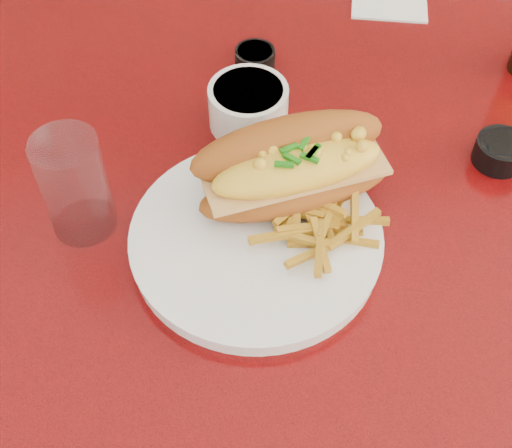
# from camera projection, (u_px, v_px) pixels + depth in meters

# --- Properties ---
(ground) EXTENTS (8.00, 8.00, 0.00)m
(ground) POSITION_uv_depth(u_px,v_px,m) (335.00, 429.00, 1.47)
(ground) COLOR silver
(ground) RESTS_ON ground
(diner_table) EXTENTS (1.23, 0.83, 0.77)m
(diner_table) POSITION_uv_depth(u_px,v_px,m) (373.00, 257.00, 0.99)
(diner_table) COLOR #BC0C0D
(diner_table) RESTS_ON ground
(booth_bench_far) EXTENTS (1.20, 0.51, 0.90)m
(booth_bench_far) POSITION_uv_depth(u_px,v_px,m) (342.00, 65.00, 1.75)
(booth_bench_far) COLOR #A20A16
(booth_bench_far) RESTS_ON ground
(dinner_plate) EXTENTS (0.37, 0.37, 0.02)m
(dinner_plate) POSITION_uv_depth(u_px,v_px,m) (256.00, 240.00, 0.80)
(dinner_plate) COLOR white
(dinner_plate) RESTS_ON diner_table
(mac_hoagie) EXTENTS (0.25, 0.18, 0.10)m
(mac_hoagie) POSITION_uv_depth(u_px,v_px,m) (293.00, 166.00, 0.80)
(mac_hoagie) COLOR #9D5219
(mac_hoagie) RESTS_ON dinner_plate
(fries_pile) EXTENTS (0.12, 0.11, 0.03)m
(fries_pile) POSITION_uv_depth(u_px,v_px,m) (320.00, 231.00, 0.78)
(fries_pile) COLOR gold
(fries_pile) RESTS_ON dinner_plate
(fork) EXTENTS (0.02, 0.14, 0.00)m
(fork) POSITION_uv_depth(u_px,v_px,m) (296.00, 189.00, 0.83)
(fork) COLOR silver
(fork) RESTS_ON dinner_plate
(gravy_ramekin) EXTENTS (0.13, 0.13, 0.06)m
(gravy_ramekin) POSITION_uv_depth(u_px,v_px,m) (248.00, 105.00, 0.91)
(gravy_ramekin) COLOR white
(gravy_ramekin) RESTS_ON diner_table
(sauce_cup_left) EXTENTS (0.07, 0.07, 0.03)m
(sauce_cup_left) POSITION_uv_depth(u_px,v_px,m) (255.00, 58.00, 0.99)
(sauce_cup_left) COLOR black
(sauce_cup_left) RESTS_ON diner_table
(sauce_cup_right) EXTENTS (0.08, 0.08, 0.03)m
(sauce_cup_right) POSITION_uv_depth(u_px,v_px,m) (501.00, 151.00, 0.87)
(sauce_cup_right) COLOR black
(sauce_cup_right) RESTS_ON diner_table
(water_tumbler) EXTENTS (0.09, 0.09, 0.13)m
(water_tumbler) POSITION_uv_depth(u_px,v_px,m) (75.00, 186.00, 0.78)
(water_tumbler) COLOR silver
(water_tumbler) RESTS_ON diner_table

